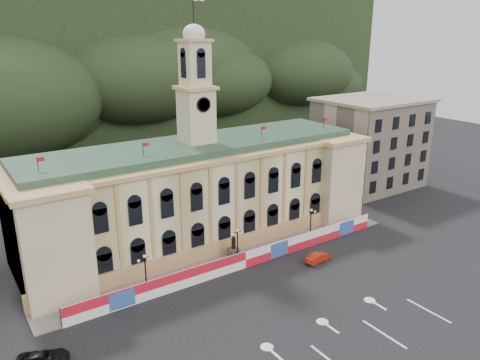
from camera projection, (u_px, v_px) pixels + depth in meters
ground at (319, 320)px, 54.01m from camera, size 260.00×260.00×0.00m
lane_markings at (352, 342)px, 50.07m from camera, size 26.00×10.00×0.02m
hill_ridge at (48, 72)px, 144.15m from camera, size 230.00×80.00×64.00m
city_hall at (200, 191)px, 73.38m from camera, size 56.20×17.60×37.10m
side_building_right at (370, 142)px, 98.53m from camera, size 21.00×17.00×18.60m
hoarding_fence at (245, 259)px, 65.53m from camera, size 50.00×0.44×2.50m
pavement at (235, 260)px, 67.97m from camera, size 56.00×5.50×0.16m
statue at (234, 252)px, 67.83m from camera, size 1.40×1.40×3.72m
lamp_left at (145, 270)px, 58.97m from camera, size 1.96×0.44×5.15m
lamp_center at (237, 243)px, 66.46m from camera, size 1.96×0.44×5.15m
lamp_right at (311, 221)px, 73.95m from camera, size 1.96×0.44×5.15m
red_sedan at (318, 257)px, 67.30m from camera, size 2.32×4.54×1.40m
black_suv at (43, 359)px, 46.54m from camera, size 5.61×6.55×1.40m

